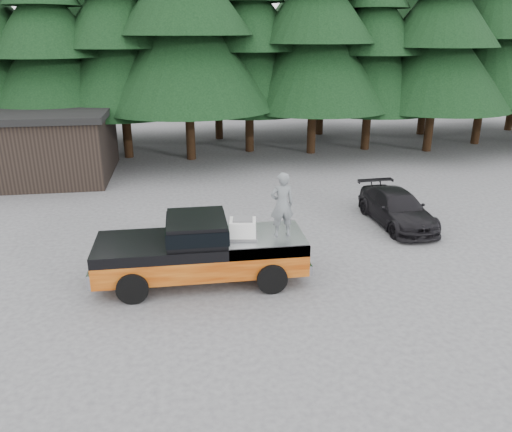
{
  "coord_description": "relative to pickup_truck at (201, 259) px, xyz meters",
  "views": [
    {
      "loc": [
        -1.44,
        -13.08,
        6.71
      ],
      "look_at": [
        0.51,
        0.0,
        1.81
      ],
      "focal_mm": 35.0,
      "sensor_mm": 36.0,
      "label": 1
    }
  ],
  "objects": [
    {
      "name": "treeline",
      "position": [
        1.51,
        17.37,
        7.06
      ],
      "size": [
        60.15,
        16.05,
        17.5
      ],
      "color": "black",
      "rests_on": "ground"
    },
    {
      "name": "air_compressor",
      "position": [
        1.17,
        -0.17,
        0.91
      ],
      "size": [
        0.8,
        0.69,
        0.49
      ],
      "primitive_type": "cube",
      "rotation": [
        0.0,
        0.0,
        -0.14
      ],
      "color": "silver",
      "rests_on": "pickup_truck"
    },
    {
      "name": "utility_building",
      "position": [
        -7.92,
        12.18,
        1.0
      ],
      "size": [
        8.4,
        6.4,
        3.3
      ],
      "color": "black",
      "rests_on": "ground"
    },
    {
      "name": "man_on_bed",
      "position": [
        2.26,
        -0.19,
        1.58
      ],
      "size": [
        0.7,
        0.49,
        1.84
      ],
      "primitive_type": "imported",
      "rotation": [
        0.0,
        0.0,
        3.22
      ],
      "color": "slate",
      "rests_on": "pickup_truck"
    },
    {
      "name": "parked_car",
      "position": [
        7.32,
        3.44,
        -0.06
      ],
      "size": [
        1.95,
        4.29,
        1.22
      ],
      "primitive_type": "imported",
      "rotation": [
        0.0,
        0.0,
        0.06
      ],
      "color": "black",
      "rests_on": "ground"
    },
    {
      "name": "ground",
      "position": [
        1.08,
        0.18,
        -0.67
      ],
      "size": [
        120.0,
        120.0,
        0.0
      ],
      "primitive_type": "plane",
      "color": "#474749",
      "rests_on": "ground"
    },
    {
      "name": "truck_cab",
      "position": [
        -0.1,
        0.0,
        0.96
      ],
      "size": [
        1.66,
        1.9,
        0.59
      ],
      "primitive_type": "cube",
      "color": "black",
      "rests_on": "pickup_truck"
    },
    {
      "name": "pickup_truck",
      "position": [
        0.0,
        0.0,
        0.0
      ],
      "size": [
        6.0,
        2.04,
        1.33
      ],
      "primitive_type": null,
      "color": "#C66E1F",
      "rests_on": "ground"
    }
  ]
}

